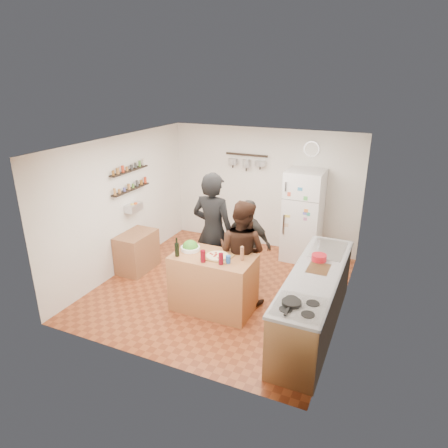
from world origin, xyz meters
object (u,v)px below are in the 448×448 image
at_px(salt_canister, 228,259).
at_px(counter_run, 314,302).
at_px(pepper_mill, 242,255).
at_px(person_center, 242,252).
at_px(salad_bowl, 190,248).
at_px(person_back, 249,242).
at_px(red_bowl, 319,258).
at_px(skillet, 292,303).
at_px(person_left, 213,232).
at_px(fridge, 303,216).
at_px(wall_clock, 312,149).
at_px(side_table, 137,252).
at_px(prep_island, 214,283).
at_px(wine_bottle, 177,250).

bearing_deg(salt_canister, counter_run, 9.75).
relative_size(pepper_mill, person_center, 0.11).
bearing_deg(salad_bowl, salt_canister, -13.28).
height_order(person_back, red_bowl, person_back).
relative_size(pepper_mill, skillet, 0.77).
distance_m(person_left, person_back, 0.69).
xyz_separation_m(counter_run, fridge, (-0.75, 2.30, 0.45)).
bearing_deg(person_back, salad_bowl, 72.65).
bearing_deg(person_center, red_bowl, -167.72).
bearing_deg(wall_clock, side_table, -142.04).
xyz_separation_m(person_left, red_bowl, (1.80, -0.13, -0.06)).
bearing_deg(salt_canister, wall_clock, 80.13).
bearing_deg(prep_island, pepper_mill, 6.34).
distance_m(fridge, side_table, 3.26).
relative_size(wine_bottle, person_left, 0.10).
distance_m(wine_bottle, skillet, 2.04).
bearing_deg(red_bowl, prep_island, -161.97).
relative_size(wall_clock, side_table, 0.37).
height_order(wine_bottle, salt_canister, wine_bottle).
height_order(wine_bottle, fridge, fridge).
xyz_separation_m(prep_island, person_left, (-0.30, 0.62, 0.57)).
bearing_deg(person_center, salt_canister, 100.42).
height_order(person_center, person_back, person_center).
distance_m(person_left, counter_run, 2.00).
xyz_separation_m(person_center, skillet, (1.15, -1.28, 0.09)).
height_order(red_bowl, wall_clock, wall_clock).
bearing_deg(prep_island, counter_run, 3.48).
bearing_deg(fridge, person_back, -114.63).
bearing_deg(fridge, skillet, -78.66).
bearing_deg(person_back, wall_clock, -96.63).
xyz_separation_m(pepper_mill, salt_canister, (-0.15, -0.17, -0.03)).
height_order(pepper_mill, counter_run, pepper_mill).
relative_size(prep_island, skillet, 5.31).
bearing_deg(salt_canister, side_table, 161.25).
relative_size(pepper_mill, wall_clock, 0.61).
bearing_deg(skillet, prep_island, 149.61).
bearing_deg(pepper_mill, prep_island, -173.66).
distance_m(salad_bowl, side_table, 1.68).
distance_m(salad_bowl, person_back, 1.17).
height_order(pepper_mill, person_back, person_back).
relative_size(person_back, counter_run, 0.58).
relative_size(person_center, person_back, 1.12).
relative_size(pepper_mill, side_table, 0.23).
bearing_deg(wall_clock, salad_bowl, -114.44).
xyz_separation_m(red_bowl, fridge, (-0.70, 1.91, -0.07)).
xyz_separation_m(salad_bowl, fridge, (1.22, 2.34, -0.04)).
xyz_separation_m(skillet, wall_clock, (-0.65, 3.57, 1.21)).
distance_m(prep_island, person_back, 1.10).
bearing_deg(fridge, red_bowl, -69.85).
xyz_separation_m(person_left, counter_run, (1.85, -0.53, -0.57)).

